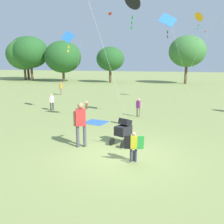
% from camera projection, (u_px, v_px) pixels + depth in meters
% --- Properties ---
extents(ground_plane, '(120.00, 120.00, 0.00)m').
position_uv_depth(ground_plane, '(120.00, 155.00, 8.49)').
color(ground_plane, '#849351').
extents(treeline_distant, '(40.26, 7.15, 6.90)m').
position_uv_depth(treeline_distant, '(70.00, 54.00, 35.98)').
color(treeline_distant, brown).
rests_on(treeline_distant, ground).
extents(child_with_butterfly_kite, '(0.64, 0.41, 1.01)m').
position_uv_depth(child_with_butterfly_kite, '(134.00, 144.00, 7.76)').
color(child_with_butterfly_kite, '#33384C').
rests_on(child_with_butterfly_kite, ground).
extents(person_adult_flyer, '(0.56, 0.64, 1.79)m').
position_uv_depth(person_adult_flyer, '(81.00, 121.00, 9.07)').
color(person_adult_flyer, '#4C4C51').
rests_on(person_adult_flyer, ground).
extents(stroller, '(0.80, 1.11, 1.03)m').
position_uv_depth(stroller, '(124.00, 129.00, 9.50)').
color(stroller, black).
rests_on(stroller, ground).
extents(kite_adult_black, '(1.69, 3.00, 6.01)m').
position_uv_depth(kite_adult_black, '(132.00, 2.00, 10.30)').
color(kite_adult_black, black).
rests_on(kite_adult_black, ground).
extents(kite_orange_delta, '(2.53, 3.62, 6.57)m').
position_uv_depth(kite_orange_delta, '(199.00, 18.00, 17.45)').
color(kite_orange_delta, '#F4A319').
rests_on(kite_orange_delta, ground).
extents(kite_green_novelty, '(2.69, 3.87, 4.93)m').
position_uv_depth(kite_green_novelty, '(68.00, 40.00, 13.97)').
color(kite_green_novelty, blue).
rests_on(kite_green_novelty, ground).
extents(kite_blue_high, '(2.47, 2.55, 5.58)m').
position_uv_depth(kite_blue_high, '(169.00, 24.00, 12.09)').
color(kite_blue_high, blue).
rests_on(kite_blue_high, ground).
extents(person_red_shirt, '(0.17, 0.40, 1.23)m').
position_uv_depth(person_red_shirt, '(61.00, 87.00, 22.59)').
color(person_red_shirt, '#7F705B').
rests_on(person_red_shirt, ground).
extents(person_sitting_far, '(0.32, 0.23, 1.09)m').
position_uv_depth(person_sitting_far, '(138.00, 106.00, 13.99)').
color(person_sitting_far, '#7F705B').
rests_on(person_sitting_far, ground).
extents(person_kid_running, '(0.24, 0.31, 1.08)m').
position_uv_depth(person_kid_running, '(52.00, 101.00, 15.78)').
color(person_kid_running, '#232328').
rests_on(person_kid_running, ground).
extents(picnic_blanket, '(1.35, 1.27, 0.02)m').
position_uv_depth(picnic_blanket, '(96.00, 122.00, 12.86)').
color(picnic_blanket, '#3366B2').
rests_on(picnic_blanket, ground).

